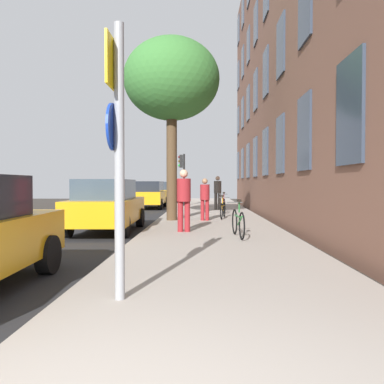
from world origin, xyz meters
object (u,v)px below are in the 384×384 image
object	(u,v)px
pedestrian_0	(184,196)
sign_post	(117,141)
bicycle_2	(224,205)
pedestrian_1	(205,196)
bicycle_0	(238,222)
car_2	(150,194)
bicycle_1	(223,209)
traffic_light	(182,170)
car_1	(107,205)
pedestrian_2	(218,190)
car_3	(164,192)
tree_near	(172,81)

from	to	relation	value
pedestrian_0	sign_post	bearing A→B (deg)	-94.26
bicycle_2	pedestrian_1	distance (m)	3.74
bicycle_0	car_2	size ratio (longest dim) A/B	0.39
bicycle_1	traffic_light	bearing A→B (deg)	103.25
bicycle_0	pedestrian_0	size ratio (longest dim) A/B	0.97
bicycle_2	traffic_light	bearing A→B (deg)	110.39
pedestrian_1	pedestrian_0	bearing A→B (deg)	-100.46
bicycle_2	car_1	xyz separation A→B (m)	(-3.95, -6.19, 0.34)
bicycle_2	car_1	size ratio (longest dim) A/B	0.40
pedestrian_2	car_3	bearing A→B (deg)	113.30
bicycle_2	car_3	size ratio (longest dim) A/B	0.40
sign_post	car_1	size ratio (longest dim) A/B	0.78
bicycle_0	car_1	xyz separation A→B (m)	(-3.87, 1.87, 0.34)
car_3	pedestrian_1	bearing A→B (deg)	-78.59
sign_post	car_2	xyz separation A→B (m)	(-2.14, 18.59, -1.17)
pedestrian_2	bicycle_1	bearing A→B (deg)	-89.95
car_3	sign_post	bearing A→B (deg)	-85.71
traffic_light	pedestrian_0	size ratio (longest dim) A/B	1.80
tree_near	bicycle_2	world-z (taller)	tree_near
bicycle_0	pedestrian_2	world-z (taller)	pedestrian_2
tree_near	car_1	bearing A→B (deg)	-123.31
bicycle_1	pedestrian_2	world-z (taller)	pedestrian_2
tree_near	car_1	xyz separation A→B (m)	(-1.79, -2.72, -4.53)
pedestrian_0	car_3	distance (m)	18.14
traffic_light	car_1	xyz separation A→B (m)	(-1.70, -12.23, -1.50)
car_2	car_3	distance (m)	5.89
tree_near	car_2	size ratio (longest dim) A/B	1.55
car_2	pedestrian_0	bearing A→B (deg)	-77.76
pedestrian_0	tree_near	bearing A→B (deg)	100.05
traffic_light	pedestrian_0	world-z (taller)	traffic_light
bicycle_0	car_1	size ratio (longest dim) A/B	0.41
car_2	bicycle_1	bearing A→B (deg)	-63.09
tree_near	car_1	distance (m)	5.58
bicycle_2	pedestrian_2	distance (m)	2.58
pedestrian_1	car_1	bearing A→B (deg)	-139.52
tree_near	bicycle_1	bearing A→B (deg)	20.75
bicycle_1	car_3	xyz separation A→B (m)	(-3.67, 13.72, 0.36)
traffic_light	bicycle_1	bearing A→B (deg)	-76.75
bicycle_1	car_2	distance (m)	8.79
tree_near	bicycle_0	distance (m)	7.01
traffic_light	car_1	size ratio (longest dim) A/B	0.76
bicycle_0	pedestrian_0	distance (m)	1.92
tree_near	bicycle_2	xyz separation A→B (m)	(2.16, 3.47, -4.87)
pedestrian_2	tree_near	bearing A→B (deg)	-108.30
bicycle_0	pedestrian_2	size ratio (longest dim) A/B	0.98
tree_near	car_1	size ratio (longest dim) A/B	1.62
pedestrian_1	sign_post	bearing A→B (deg)	-96.41
sign_post	bicycle_1	world-z (taller)	sign_post
pedestrian_1	car_1	xyz separation A→B (m)	(-3.04, -2.60, -0.18)
sign_post	tree_near	bearing A→B (deg)	90.81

